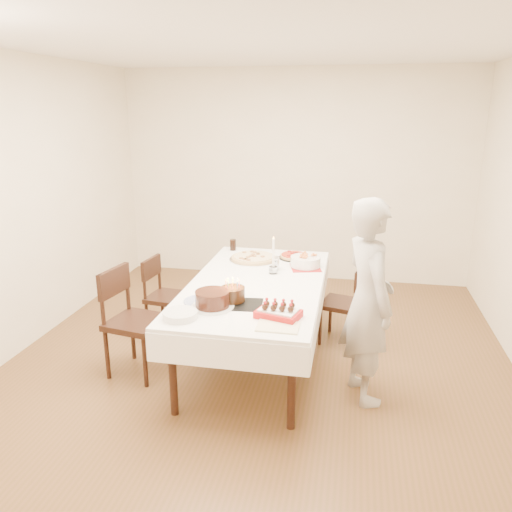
% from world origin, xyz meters
% --- Properties ---
extents(floor, '(5.00, 5.00, 0.00)m').
position_xyz_m(floor, '(0.00, 0.00, 0.00)').
color(floor, brown).
rests_on(floor, ground).
extents(wall_back, '(4.50, 0.04, 2.70)m').
position_xyz_m(wall_back, '(0.00, 2.50, 1.35)').
color(wall_back, '#F6EACF').
rests_on(wall_back, floor).
extents(wall_front, '(4.50, 0.04, 2.70)m').
position_xyz_m(wall_front, '(0.00, -2.50, 1.35)').
color(wall_front, '#F6EACF').
rests_on(wall_front, floor).
extents(wall_left, '(0.04, 5.00, 2.70)m').
position_xyz_m(wall_left, '(-2.25, 0.00, 1.35)').
color(wall_left, '#F6EACF').
rests_on(wall_left, floor).
extents(ceiling, '(5.00, 5.00, 0.00)m').
position_xyz_m(ceiling, '(0.00, 0.00, 2.70)').
color(ceiling, white).
rests_on(ceiling, wall_back).
extents(dining_table, '(1.44, 2.29, 0.75)m').
position_xyz_m(dining_table, '(-0.03, 0.09, 0.38)').
color(dining_table, white).
rests_on(dining_table, floor).
extents(chair_right_savory, '(0.49, 0.49, 0.79)m').
position_xyz_m(chair_right_savory, '(0.71, 0.62, 0.40)').
color(chair_right_savory, black).
rests_on(chair_right_savory, floor).
extents(chair_left_savory, '(0.45, 0.45, 0.80)m').
position_xyz_m(chair_left_savory, '(-1.00, 0.45, 0.40)').
color(chair_left_savory, black).
rests_on(chair_left_savory, floor).
extents(chair_left_dessert, '(0.55, 0.55, 0.94)m').
position_xyz_m(chair_left_dessert, '(-0.99, -0.31, 0.47)').
color(chair_left_dessert, black).
rests_on(chair_left_dessert, floor).
extents(person, '(0.58, 0.69, 1.61)m').
position_xyz_m(person, '(0.91, -0.30, 0.80)').
color(person, '#AFA9A5').
rests_on(person, floor).
extents(pizza_white, '(0.59, 0.59, 0.04)m').
position_xyz_m(pizza_white, '(-0.19, 0.74, 0.77)').
color(pizza_white, beige).
rests_on(pizza_white, dining_table).
extents(pizza_pepperoni, '(0.33, 0.33, 0.04)m').
position_xyz_m(pizza_pepperoni, '(0.20, 0.88, 0.77)').
color(pizza_pepperoni, red).
rests_on(pizza_pepperoni, dining_table).
extents(red_placemat, '(0.33, 0.33, 0.01)m').
position_xyz_m(red_placemat, '(0.35, 0.58, 0.75)').
color(red_placemat, '#B21E1E').
rests_on(red_placemat, dining_table).
extents(pasta_bowl, '(0.30, 0.30, 0.09)m').
position_xyz_m(pasta_bowl, '(0.34, 0.62, 0.80)').
color(pasta_bowl, white).
rests_on(pasta_bowl, dining_table).
extents(taper_candle, '(0.10, 0.10, 0.36)m').
position_xyz_m(taper_candle, '(0.07, 0.37, 0.93)').
color(taper_candle, white).
rests_on(taper_candle, dining_table).
extents(shaker_pair, '(0.11, 0.11, 0.12)m').
position_xyz_m(shaker_pair, '(0.09, 0.46, 0.81)').
color(shaker_pair, white).
rests_on(shaker_pair, dining_table).
extents(cola_glass, '(0.07, 0.07, 0.12)m').
position_xyz_m(cola_glass, '(-0.47, 1.05, 0.81)').
color(cola_glass, black).
rests_on(cola_glass, dining_table).
extents(layer_cake, '(0.39, 0.39, 0.13)m').
position_xyz_m(layer_cake, '(-0.25, -0.52, 0.82)').
color(layer_cake, black).
rests_on(layer_cake, dining_table).
extents(cake_board, '(0.30, 0.30, 0.01)m').
position_xyz_m(cake_board, '(-0.02, -0.42, 0.75)').
color(cake_board, black).
rests_on(cake_board, dining_table).
extents(birthday_cake, '(0.20, 0.20, 0.17)m').
position_xyz_m(birthday_cake, '(-0.13, -0.38, 0.85)').
color(birthday_cake, '#321C0D').
rests_on(birthday_cake, dining_table).
extents(strawberry_box, '(0.36, 0.28, 0.08)m').
position_xyz_m(strawberry_box, '(0.27, -0.61, 0.79)').
color(strawberry_box, '#AD1413').
rests_on(strawberry_box, dining_table).
extents(box_lid, '(0.29, 0.20, 0.02)m').
position_xyz_m(box_lid, '(0.29, -0.78, 0.75)').
color(box_lid, beige).
rests_on(box_lid, dining_table).
extents(plate_stack, '(0.34, 0.34, 0.05)m').
position_xyz_m(plate_stack, '(-0.43, -0.76, 0.78)').
color(plate_stack, white).
rests_on(plate_stack, dining_table).
extents(china_plate, '(0.30, 0.30, 0.01)m').
position_xyz_m(china_plate, '(-0.38, -0.42, 0.76)').
color(china_plate, white).
rests_on(china_plate, dining_table).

